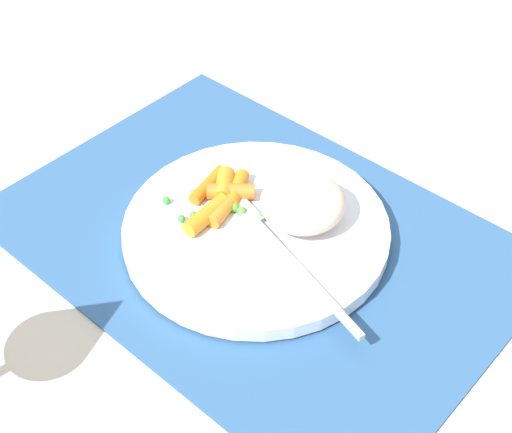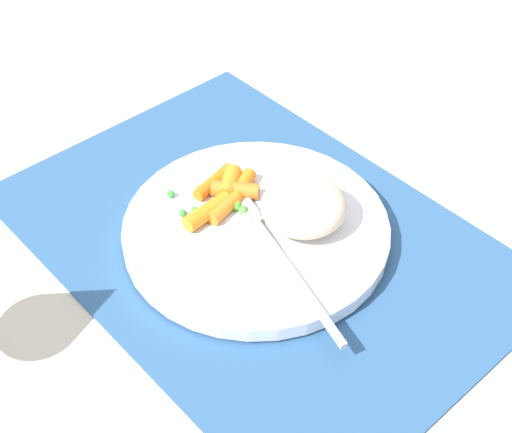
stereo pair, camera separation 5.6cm
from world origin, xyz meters
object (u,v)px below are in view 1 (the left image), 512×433
Objects in this scene: rice_mound at (303,202)px; carrot_portion at (222,196)px; plate at (256,230)px; fork at (278,246)px.

rice_mound is 0.84× the size of carrot_portion.
plate is 3.11× the size of rice_mound.
rice_mound is at bearing -154.76° from carrot_portion.
rice_mound is at bearing -78.37° from fork.
fork is (-0.04, 0.01, 0.01)m from plate.
rice_mound reaches higher than carrot_portion.
fork reaches higher than plate.
fork is at bearing 101.63° from rice_mound.
plate is 2.61× the size of carrot_portion.
rice_mound reaches higher than fork.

